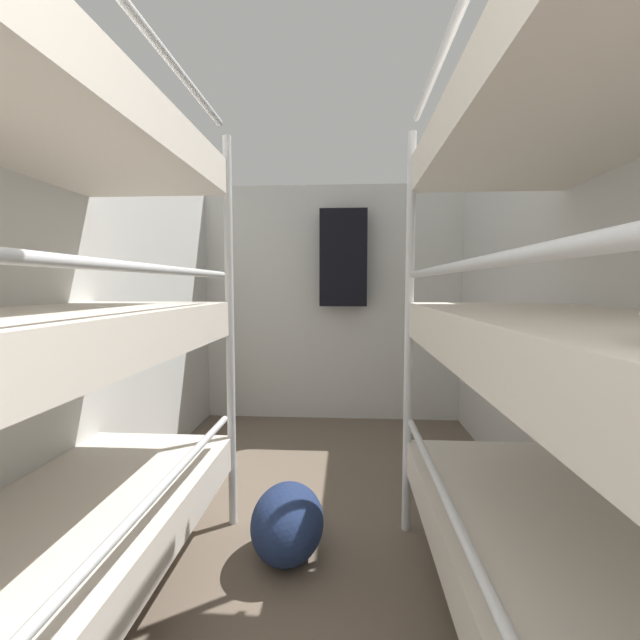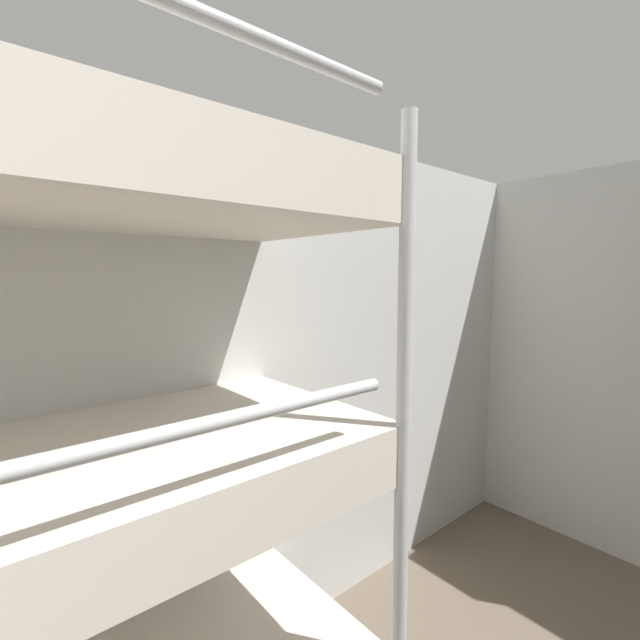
% 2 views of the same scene
% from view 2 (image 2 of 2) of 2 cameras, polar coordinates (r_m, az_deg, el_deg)
% --- Properties ---
extents(wall_left, '(0.06, 4.49, 2.27)m').
position_cam_2_polar(wall_left, '(1.75, -16.38, -11.32)').
color(wall_left, silver).
rests_on(wall_left, ground_plane).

